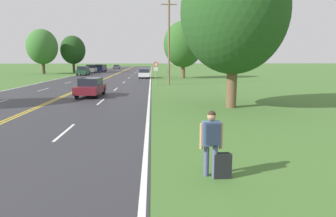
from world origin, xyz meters
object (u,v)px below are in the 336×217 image
suitcase (222,166)px  tree_left_verge (73,50)px  traffic_sign (156,67)px  car_dark_green_suv_mid_near (83,70)px  car_dark_grey_sedan_horizon (117,67)px  tree_far_back (183,44)px  car_white_hatchback_approaching (145,73)px  hitchhiker_person (212,137)px  car_maroon_sedan_nearest (91,87)px  car_silver_suv_mid_far (91,69)px  car_dark_blue_van_receding (100,68)px  tree_right_cluster (234,12)px  tree_mid_treeline (42,47)px  car_red_hatchback_distant (103,68)px

suitcase → tree_left_verge: 64.04m
traffic_sign → car_dark_green_suv_mid_near: (-13.33, 22.36, -1.17)m
car_dark_grey_sedan_horizon → tree_far_back: bearing=-160.8°
car_white_hatchback_approaching → car_dark_green_suv_mid_near: car_dark_green_suv_mid_near is taller
suitcase → tree_far_back: tree_far_back is taller
hitchhiker_person → car_dark_green_suv_mid_near: (-14.38, 49.98, -0.17)m
car_maroon_sedan_nearest → car_white_hatchback_approaching: 23.88m
hitchhiker_person → tree_left_verge: (-18.86, 60.88, 3.91)m
hitchhiker_person → car_silver_suv_mid_far: size_ratio=0.39×
hitchhiker_person → car_dark_blue_van_receding: (-13.63, 64.47, -0.16)m
tree_right_cluster → car_silver_suv_mid_far: size_ratio=2.14×
tree_left_verge → tree_mid_treeline: (-4.82, -5.12, 0.49)m
tree_mid_treeline → car_red_hatchback_distant: bearing=56.6°
tree_far_back → car_dark_blue_van_receding: size_ratio=2.00×
tree_left_verge → suitcase: bearing=-72.6°
car_dark_grey_sedan_horizon → hitchhiker_person: bearing=-171.8°
suitcase → car_dark_blue_van_receding: car_dark_blue_van_receding is taller
traffic_sign → car_white_hatchback_approaching: (-1.61, 13.29, -1.28)m
car_maroon_sedan_nearest → car_dark_grey_sedan_horizon: car_maroon_sedan_nearest is taller
traffic_sign → car_silver_suv_mid_far: traffic_sign is taller
hitchhiker_person → car_red_hatchback_distant: hitchhiker_person is taller
tree_mid_treeline → car_maroon_sedan_nearest: (17.18, -38.42, -4.69)m
tree_mid_treeline → car_dark_green_suv_mid_near: bearing=-31.9°
traffic_sign → car_white_hatchback_approaching: bearing=96.9°
car_maroon_sedan_nearest → car_white_hatchback_approaching: (3.84, 23.57, 0.02)m
car_maroon_sedan_nearest → tree_right_cluster: bearing=60.9°
car_white_hatchback_approaching → car_maroon_sedan_nearest: bearing=-7.7°
traffic_sign → car_white_hatchback_approaching: 13.45m
hitchhiker_person → car_dark_grey_sedan_horizon: hitchhiker_person is taller
hitchhiker_person → suitcase: size_ratio=2.53×
car_white_hatchback_approaching → car_silver_suv_mid_far: bearing=-145.2°
tree_far_back → car_red_hatchback_distant: tree_far_back is taller
tree_left_verge → car_white_hatchback_approaching: size_ratio=1.96×
car_red_hatchback_distant → car_dark_grey_sedan_horizon: (1.75, 15.29, -0.19)m
tree_left_verge → car_maroon_sedan_nearest: 45.45m
tree_far_back → car_white_hatchback_approaching: tree_far_back is taller
car_maroon_sedan_nearest → car_red_hatchback_distant: 53.67m
suitcase → tree_right_cluster: tree_right_cluster is taller
suitcase → car_maroon_sedan_nearest: (-6.79, 17.39, 0.45)m
traffic_sign → car_dark_green_suv_mid_near: 26.06m
tree_mid_treeline → car_silver_suv_mid_far: size_ratio=2.01×
car_red_hatchback_distant → car_dark_green_suv_mid_near: bearing=176.1°
tree_left_verge → car_dark_grey_sedan_horizon: bearing=75.1°
car_dark_grey_sedan_horizon → car_red_hatchback_distant: bearing=173.5°
tree_far_back → car_maroon_sedan_nearest: size_ratio=2.17×
car_white_hatchback_approaching → tree_mid_treeline: bearing=-123.7°
tree_right_cluster → car_silver_suv_mid_far: tree_right_cluster is taller
traffic_sign → car_red_hatchback_distant: bearing=106.8°
car_red_hatchback_distant → car_dark_grey_sedan_horizon: size_ratio=0.92×
hitchhiker_person → tree_left_verge: tree_left_verge is taller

